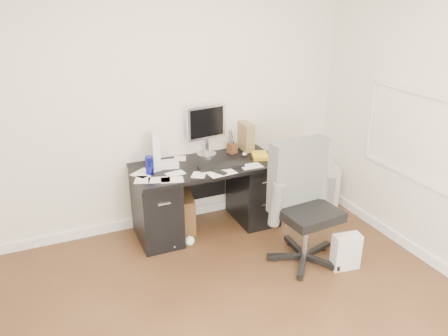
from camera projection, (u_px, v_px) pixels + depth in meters
The scene contains 17 objects.
room_shell at pixel (260, 124), 2.66m from camera, with size 4.02×4.02×2.71m.
desk at pixel (207, 195), 4.61m from camera, with size 1.50×0.70×0.75m.
loose_papers at pixel (190, 169), 4.36m from camera, with size 1.10×0.60×0.00m, color white, non-canonical shape.
lcd_monitor at pixel (206, 130), 4.61m from camera, with size 0.44×0.25×0.56m, color silver, non-canonical shape.
keyboard at pixel (221, 166), 4.40m from camera, with size 0.46×0.16×0.03m, color black.
computer_mouse at pixel (244, 155), 4.65m from camera, with size 0.06×0.06×0.06m, color silver.
travel_mug at pixel (149, 165), 4.21m from camera, with size 0.08×0.08×0.18m, color navy.
white_binder at pixel (156, 150), 4.37m from camera, with size 0.13×0.29×0.33m, color silver.
magazine_file at pixel (245, 136), 4.83m from camera, with size 0.13×0.26×0.31m, color olive.
pen_cup at pixel (232, 141), 4.73m from camera, with size 0.11×0.11×0.26m, color #593019, non-canonical shape.
yellow_book at pixel (261, 156), 4.65m from camera, with size 0.18×0.23×0.04m, color yellow.
paper_remote at pixel (221, 171), 4.27m from camera, with size 0.27×0.22×0.02m, color white, non-canonical shape.
office_chair at pixel (308, 206), 3.98m from camera, with size 0.66×0.66×1.16m, color #595C59, non-canonical shape.
pc_tower at pixel (324, 182), 5.28m from camera, with size 0.22×0.50×0.50m, color #BCB6AA.
shopping_bag at pixel (346, 251), 4.03m from camera, with size 0.25×0.18×0.35m, color silver.
wicker_basket at pixel (175, 213), 4.66m from camera, with size 0.39×0.39×0.39m, color #513618.
desk_printer at pixel (262, 201), 5.15m from camera, with size 0.33×0.27×0.19m, color slate.
Camera 1 is at (-1.19, -2.23, 2.43)m, focal length 35.00 mm.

